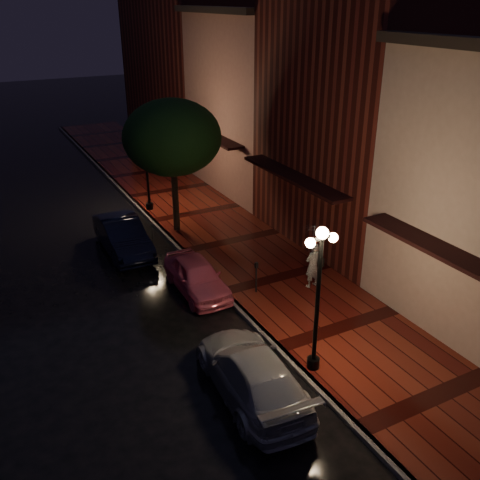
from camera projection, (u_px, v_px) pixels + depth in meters
ground at (224, 295)px, 19.06m from camera, size 120.00×120.00×0.00m
sidewalk at (278, 279)px, 19.98m from camera, size 4.50×60.00×0.15m
curb at (224, 293)px, 19.02m from camera, size 0.25×60.00×0.15m
storefront_mid at (357, 112)px, 21.35m from camera, size 5.00×8.00×11.00m
storefront_far at (258, 105)px, 28.21m from camera, size 5.00×8.00×9.00m
storefront_extra at (185, 73)px, 36.05m from camera, size 5.00×12.00×10.00m
streetlamp_near at (318, 292)px, 14.10m from camera, size 0.96×0.36×4.31m
streetlamp_far at (146, 161)px, 25.37m from camera, size 0.96×0.36×4.31m
street_tree at (173, 140)px, 22.38m from camera, size 4.16×4.16×5.80m
pink_car at (197, 276)px, 19.04m from camera, size 1.54×3.69×1.25m
navy_car at (123, 236)px, 22.02m from camera, size 1.54×4.34×1.43m
silver_car at (252, 373)px, 14.04m from camera, size 2.26×4.80×1.35m
woman_with_umbrella at (314, 247)px, 18.70m from camera, size 0.99×1.01×2.39m
parking_meter at (256, 274)px, 18.68m from camera, size 0.12×0.10×1.16m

